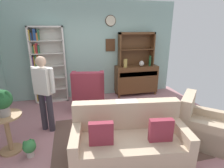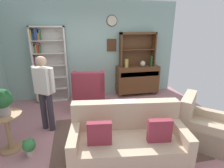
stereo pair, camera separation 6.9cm
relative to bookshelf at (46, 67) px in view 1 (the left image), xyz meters
The scene contains 18 objects.
ground_plane 2.59m from the bookshelf, 54.98° to the right, with size 5.40×4.60×0.02m, color #B27A7F.
wall_back 1.43m from the bookshelf, ahead, with size 5.00×0.09×2.80m.
area_rug 2.92m from the bookshelf, 55.15° to the right, with size 2.66×1.88×0.01m, color brown.
bookshelf is the anchor object (origin of this frame).
sideboard 2.69m from the bookshelf, ahead, with size 1.30×0.45×0.92m.
sideboard_hutch 2.70m from the bookshelf, ahead, with size 1.10×0.26×1.00m.
vase_tall 2.26m from the bookshelf, ahead, with size 0.11×0.11×0.24m, color tan.
vase_round 2.77m from the bookshelf, ahead, with size 0.15×0.15×0.17m, color beige.
bottle_wine 3.04m from the bookshelf, ahead, with size 0.07×0.07×0.32m, color #194223.
couch_floral 3.26m from the bookshelf, 62.27° to the right, with size 1.90×1.09×0.90m.
armchair_floral 4.04m from the bookshelf, 42.38° to the right, with size 1.08×1.08×0.88m.
wingback_chair 1.50m from the bookshelf, 38.50° to the right, with size 0.91×0.92×1.05m.
plant_stand 2.31m from the bookshelf, 102.07° to the right, with size 0.52×0.52×0.70m.
potted_plant_large 2.24m from the bookshelf, 101.61° to the right, with size 0.32×0.32×0.44m.
potted_plant_small 2.55m from the bookshelf, 92.69° to the right, with size 0.21×0.21×0.30m.
person_reading 1.63m from the bookshelf, 86.03° to the right, with size 0.48×0.36×1.56m.
coffee_table 2.47m from the bookshelf, 51.08° to the right, with size 0.80×0.50×0.42m.
book_stack 2.45m from the bookshelf, 47.18° to the right, with size 0.19×0.13×0.11m.
Camera 1 is at (-0.72, -3.22, 2.09)m, focal length 28.68 mm.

